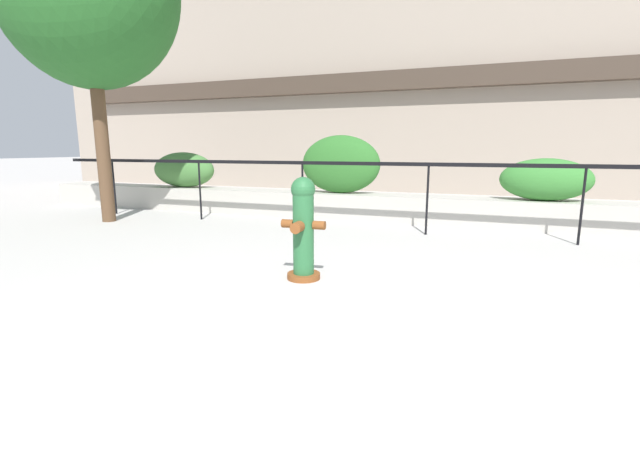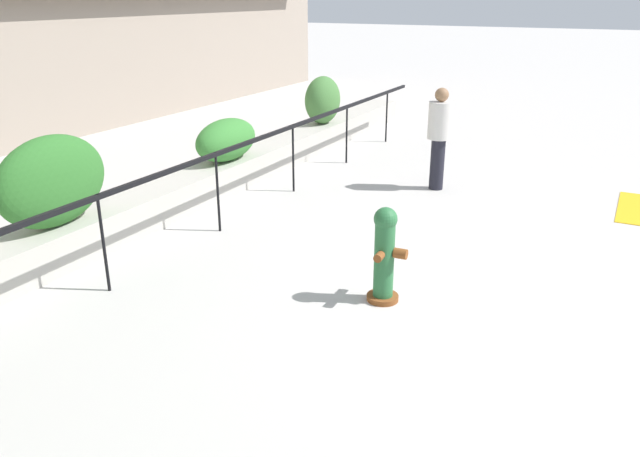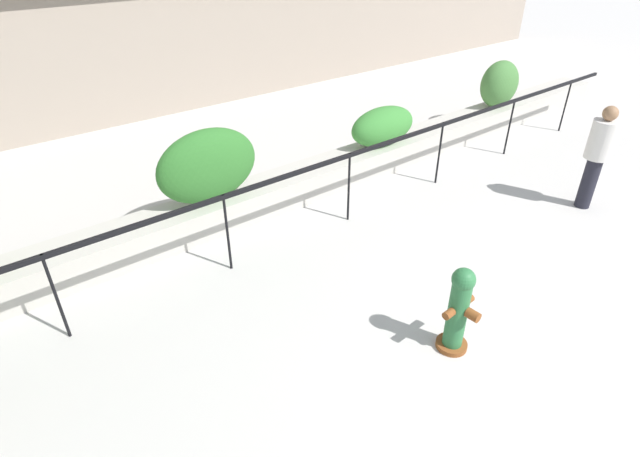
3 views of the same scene
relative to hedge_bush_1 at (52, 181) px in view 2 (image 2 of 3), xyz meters
name	(u,v)px [view 2 (image 2 of 3)]	position (x,y,z in m)	size (l,w,h in m)	color
ground_plane	(588,304)	(1.80, -6.00, -1.06)	(120.00, 120.00, 0.00)	#BCB7B2
planter_wall_low	(159,203)	(1.80, 0.00, -0.81)	(18.00, 0.70, 0.50)	#B7B2A8
fence_railing_segment	(216,162)	(1.80, -1.10, -0.04)	(15.00, 0.05, 1.15)	black
hedge_bush_1	(52,181)	(0.00, 0.00, 0.00)	(1.57, 0.58, 1.12)	#2D6B28
hedge_bush_2	(226,140)	(3.59, 0.00, -0.21)	(1.43, 0.70, 0.71)	#387F33
hedge_bush_3	(323,100)	(7.21, 0.00, -0.05)	(1.01, 0.70, 1.02)	#427538
fire_hydrant	(385,254)	(0.86, -3.97, -0.51)	(0.48, 0.44, 1.08)	brown
pedestrian	(439,132)	(5.20, -3.22, -0.07)	(0.53, 0.53, 1.73)	black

